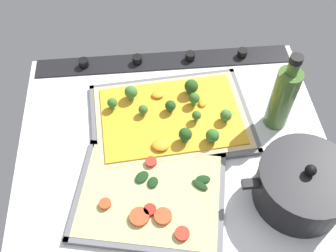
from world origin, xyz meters
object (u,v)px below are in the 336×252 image
Objects in this scene: cooking_pot at (302,185)px; oil_bottle at (283,97)px; baking_tray_front at (171,119)px; broccoli_pizza at (172,116)px; veggie_pizza_back at (151,196)px; baking_tray_back at (150,196)px.

oil_bottle reaches higher than cooking_pot.
cooking_pot is (-25.95, 24.11, 4.81)cm from baking_tray_front.
broccoli_pizza is (-0.31, 0.01, 1.35)cm from baking_tray_front.
baking_tray_front is at bearing -6.31° from oil_bottle.
broccoli_pizza reaches higher than baking_tray_front.
broccoli_pizza is at bearing -107.69° from veggie_pizza_back.
broccoli_pizza is 22.70cm from veggie_pizza_back.
broccoli_pizza is 1.14× the size of veggie_pizza_back.
baking_tray_back is 1.39× the size of cooking_pot.
baking_tray_front is 22.35cm from baking_tray_back.
veggie_pizza_back is (6.90, 21.62, -0.66)cm from broccoli_pizza.
baking_tray_front is at bearing -106.93° from veggie_pizza_back.
broccoli_pizza is 1.06× the size of baking_tray_back.
veggie_pizza_back is 32.89cm from cooking_pot.
cooking_pot is at bearing 175.65° from veggie_pizza_back.
veggie_pizza_back is 1.28× the size of cooking_pot.
baking_tray_front is 1.13× the size of baking_tray_back.
cooking_pot reaches higher than baking_tray_back.
oil_bottle is (-0.42, -21.19, 4.22)cm from cooking_pot.
oil_bottle is at bearing 173.69° from baking_tray_front.
cooking_pot is at bearing 136.78° from broccoli_pizza.
cooking_pot is 21.61cm from oil_bottle.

